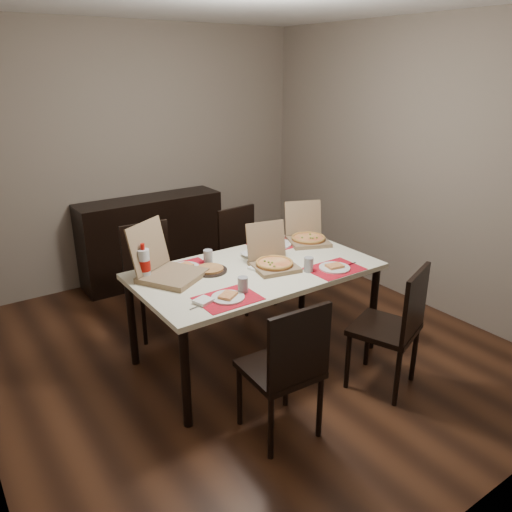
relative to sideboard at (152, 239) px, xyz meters
name	(u,v)px	position (x,y,z in m)	size (l,w,h in m)	color
ground	(245,349)	(0.00, -1.78, -0.46)	(3.80, 4.00, 0.02)	#402213
room_walls	(211,127)	(0.00, -1.35, 1.28)	(3.84, 4.02, 2.62)	gray
sideboard	(152,239)	(0.00, 0.00, 0.00)	(1.50, 0.40, 0.90)	black
dining_table	(256,277)	(0.02, -1.91, 0.23)	(1.80, 1.00, 0.75)	#F1EDCB
chair_near_left	(287,366)	(-0.37, -2.79, 0.06)	(0.44, 0.44, 0.93)	black
chair_near_right	(395,324)	(0.57, -2.81, 0.06)	(0.54, 0.54, 0.93)	black
chair_far_left	(152,273)	(-0.44, -1.01, 0.06)	(0.45, 0.45, 0.93)	black
chair_far_right	(244,253)	(0.49, -1.04, 0.06)	(0.46, 0.46, 0.93)	black
setting_near_left	(229,294)	(-0.41, -2.23, 0.32)	(0.48, 0.30, 0.11)	red
setting_near_right	(327,267)	(0.44, -2.24, 0.32)	(0.45, 0.30, 0.11)	red
setting_far_left	(188,265)	(-0.39, -1.61, 0.32)	(0.51, 0.30, 0.11)	red
setting_far_right	(274,244)	(0.43, -1.60, 0.32)	(0.50, 0.30, 0.11)	red
napkin_loose	(258,268)	(0.03, -1.93, 0.31)	(0.12, 0.11, 0.02)	white
pizza_box_center	(273,261)	(0.14, -1.96, 0.35)	(0.38, 0.41, 0.32)	#81684A
pizza_box_right	(307,236)	(0.73, -1.67, 0.35)	(0.44, 0.46, 0.33)	#81684A
pizza_box_left	(167,269)	(-0.60, -1.69, 0.36)	(0.55, 0.57, 0.39)	#81684A
faina_plate	(210,270)	(-0.29, -1.77, 0.31)	(0.25, 0.25, 0.03)	black
dip_bowl	(249,255)	(0.12, -1.68, 0.31)	(0.12, 0.12, 0.03)	white
soda_bottle	(144,264)	(-0.74, -1.63, 0.41)	(0.09, 0.09, 0.27)	silver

